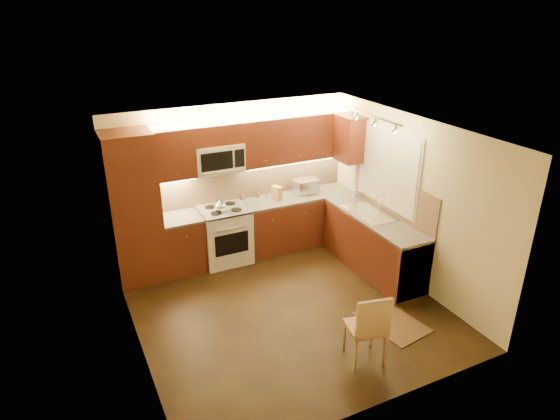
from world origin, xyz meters
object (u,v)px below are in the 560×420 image
toaster_oven (305,186)px  sink (370,209)px  knife_block (277,193)px  microwave (218,158)px  dining_chair (366,326)px  soap_bottle (355,191)px  kettle (220,205)px  stove (225,235)px

toaster_oven → sink: bearing=-70.1°
sink → knife_block: 1.56m
microwave → dining_chair: bearing=-78.2°
toaster_oven → soap_bottle: (0.65, -0.54, -0.02)m
soap_bottle → dining_chair: bearing=-136.8°
sink → kettle: size_ratio=4.01×
microwave → sink: microwave is taller
dining_chair → knife_block: bearing=95.9°
knife_block → soap_bottle: 1.30m
dining_chair → sink: bearing=65.8°
stove → sink: 2.35m
soap_bottle → dining_chair: (-1.52, -2.55, -0.53)m
microwave → soap_bottle: microwave is taller
toaster_oven → kettle: bearing=-174.6°
microwave → kettle: microwave is taller
knife_block → soap_bottle: bearing=-37.1°
sink → knife_block: bearing=132.2°
microwave → stove: bearing=-90.0°
microwave → kettle: bearing=-109.5°
toaster_oven → microwave: bearing=177.3°
sink → toaster_oven: (-0.48, 1.22, 0.05)m
stove → dining_chair: dining_chair is taller
microwave → knife_block: 1.19m
kettle → knife_block: kettle is taller
microwave → soap_bottle: 2.36m
microwave → soap_bottle: size_ratio=3.92×
dining_chair → stove: bearing=113.9°
sink → toaster_oven: bearing=111.3°
stove → knife_block: knife_block is taller
soap_bottle → sink: bearing=-120.1°
stove → dining_chair: bearing=-77.7°
soap_bottle → toaster_oven: bearing=124.1°
stove → kettle: kettle is taller
microwave → toaster_oven: bearing=-1.3°
stove → soap_bottle: soap_bottle is taller
toaster_oven → dining_chair: size_ratio=0.43×
stove → kettle: 0.58m
dining_chair → toaster_oven: bearing=85.8°
soap_bottle → knife_block: bearing=142.8°
microwave → sink: 2.48m
microwave → toaster_oven: 1.68m
microwave → knife_block: size_ratio=3.34×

